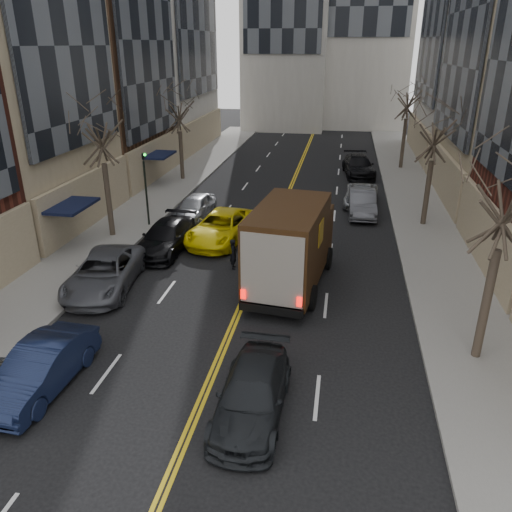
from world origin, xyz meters
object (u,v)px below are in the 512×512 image
at_px(ups_truck, 291,245).
at_px(taxi, 221,227).
at_px(observer_sedan, 252,394).
at_px(pedestrian, 234,254).

height_order(ups_truck, taxi, ups_truck).
relative_size(ups_truck, taxi, 1.30).
bearing_deg(ups_truck, taxi, 138.20).
xyz_separation_m(ups_truck, taxi, (-4.39, 4.93, -1.18)).
height_order(ups_truck, observer_sedan, ups_truck).
height_order(observer_sedan, pedestrian, pedestrian).
height_order(observer_sedan, taxi, taxi).
distance_m(taxi, pedestrian, 3.82).
xyz_separation_m(observer_sedan, taxi, (-4.22, 13.60, 0.10)).
bearing_deg(ups_truck, pedestrian, 160.92).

